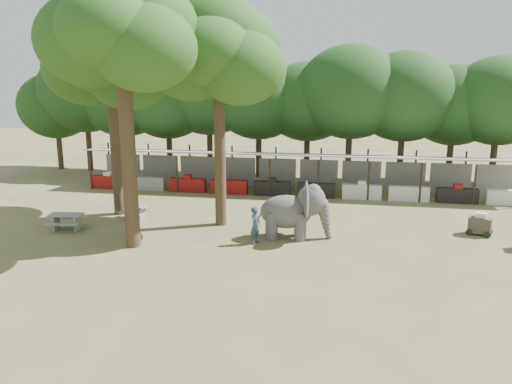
% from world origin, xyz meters
% --- Properties ---
extents(ground, '(100.00, 100.00, 0.00)m').
position_xyz_m(ground, '(0.00, 0.00, 0.00)').
color(ground, brown).
rests_on(ground, ground).
extents(vendor_stalls, '(28.00, 2.99, 2.80)m').
position_xyz_m(vendor_stalls, '(-0.00, 13.84, 1.18)').
color(vendor_stalls, '#9DA0A4').
rests_on(vendor_stalls, ground).
extents(yard_tree_left, '(7.10, 6.90, 11.02)m').
position_xyz_m(yard_tree_left, '(-9.13, 7.19, 8.20)').
color(yard_tree_left, '#332316').
rests_on(yard_tree_left, ground).
extents(yard_tree_center, '(7.10, 6.90, 12.04)m').
position_xyz_m(yard_tree_center, '(-6.13, 2.19, 9.21)').
color(yard_tree_center, '#332316').
rests_on(yard_tree_center, ground).
extents(yard_tree_back, '(7.10, 6.90, 11.36)m').
position_xyz_m(yard_tree_back, '(-3.13, 6.19, 8.54)').
color(yard_tree_back, '#332316').
rests_on(yard_tree_back, ground).
extents(backdrop_trees, '(46.46, 5.95, 8.33)m').
position_xyz_m(backdrop_trees, '(0.00, 19.00, 5.51)').
color(backdrop_trees, '#332316').
rests_on(backdrop_trees, ground).
extents(elephant, '(3.43, 2.60, 2.59)m').
position_xyz_m(elephant, '(0.93, 4.46, 1.30)').
color(elephant, '#454343').
rests_on(elephant, ground).
extents(handler, '(0.58, 0.71, 1.70)m').
position_xyz_m(handler, '(-0.72, 3.30, 0.85)').
color(handler, '#26384C').
rests_on(handler, ground).
extents(picnic_table_near, '(1.77, 1.62, 0.81)m').
position_xyz_m(picnic_table_near, '(-10.23, 3.69, 0.53)').
color(picnic_table_near, gray).
rests_on(picnic_table_near, ground).
extents(picnic_table_far, '(1.69, 1.60, 0.69)m').
position_xyz_m(picnic_table_far, '(-7.75, 6.29, 0.45)').
color(picnic_table_far, gray).
rests_on(picnic_table_far, ground).
extents(cart_back, '(1.30, 1.08, 1.09)m').
position_xyz_m(cart_back, '(9.55, 6.49, 0.54)').
color(cart_back, '#362F24').
rests_on(cart_back, ground).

